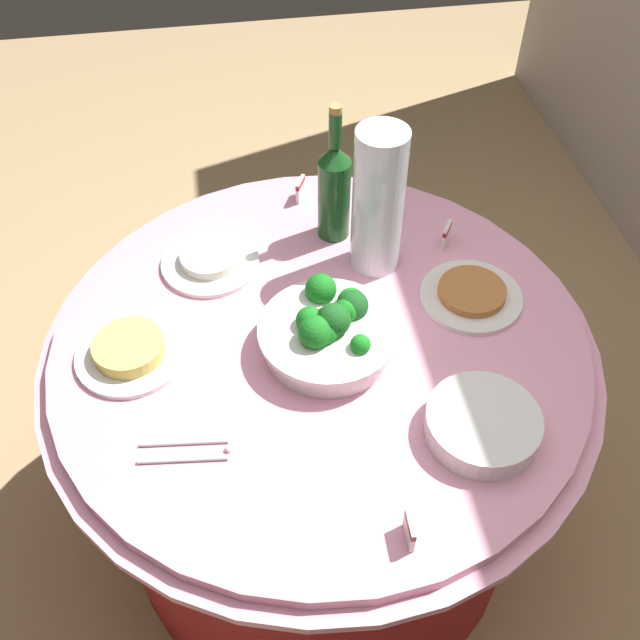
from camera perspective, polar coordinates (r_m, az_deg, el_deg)
ground_plane at (r=2.12m, az=-0.00°, el=-14.60°), size 6.00×6.00×0.00m
buffet_table at (r=1.80m, az=-0.00°, el=-8.98°), size 1.16×1.16×0.74m
broccoli_bowl at (r=1.45m, az=0.73°, el=-0.82°), size 0.28×0.28×0.12m
plate_stack at (r=1.37m, az=12.53°, el=-7.94°), size 0.21×0.21×0.05m
wine_bottle at (r=1.66m, az=1.11°, el=10.19°), size 0.07×0.07×0.34m
decorative_fruit_vase at (r=1.57m, az=4.51°, el=8.67°), size 0.11×0.11×0.34m
serving_tongs at (r=1.36m, az=-10.27°, el=-10.01°), size 0.06×0.17×0.01m
food_plate_rice at (r=1.66m, az=-8.55°, el=4.61°), size 0.22×0.22×0.03m
food_plate_peanuts at (r=1.60m, az=11.70°, el=1.97°), size 0.22×0.22×0.03m
food_plate_noodles at (r=1.51m, az=-14.59°, el=-2.34°), size 0.22×0.22×0.04m
label_placard_front at (r=1.82m, az=-1.54°, el=10.23°), size 0.05×0.03×0.05m
label_placard_mid at (r=1.71m, az=9.82°, el=6.62°), size 0.05×0.03×0.05m
label_placard_rear at (r=1.24m, az=6.98°, el=-15.88°), size 0.05×0.01×0.05m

